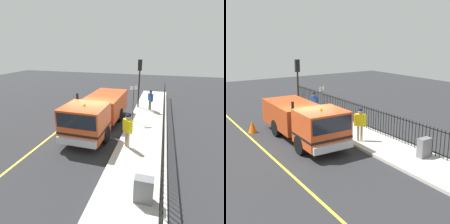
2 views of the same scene
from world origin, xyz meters
TOP-DOWN VIEW (x-y plane):
  - ground_plane at (0.00, 0.00)m, footprint 50.95×50.95m
  - sidewalk_slab at (3.19, 0.00)m, footprint 2.56×23.16m
  - lane_marking at (-2.19, 0.00)m, footprint 0.12×20.84m
  - work_truck at (0.18, 0.45)m, footprint 2.37×6.86m
  - worker_standing at (2.47, -1.44)m, footprint 0.54×0.52m
  - pedestrian_distant at (3.13, 4.84)m, footprint 0.44×0.51m
  - iron_fence at (4.22, -0.00)m, footprint 0.04×19.72m
  - traffic_light_near at (2.11, 5.30)m, footprint 0.31×0.22m
  - utility_cabinet at (3.67, -4.80)m, footprint 0.64×0.36m
  - traffic_cone at (-1.78, 3.61)m, footprint 0.51×0.51m
  - street_sign at (2.18, 2.08)m, footprint 0.45×0.27m

SIDE VIEW (x-z plane):
  - ground_plane at x=0.00m, z-range 0.00..0.00m
  - lane_marking at x=-2.19m, z-range 0.00..0.01m
  - sidewalk_slab at x=3.19m, z-range 0.00..0.15m
  - traffic_cone at x=-1.78m, z-range 0.00..0.73m
  - utility_cabinet at x=3.67m, z-range 0.15..1.07m
  - iron_fence at x=4.22m, z-range 0.15..1.53m
  - pedestrian_distant at x=3.13m, z-range 0.33..1.96m
  - work_truck at x=0.18m, z-range 0.00..2.49m
  - worker_standing at x=2.47m, z-range 0.35..2.18m
  - street_sign at x=2.18m, z-range 0.45..3.01m
  - traffic_light_near at x=2.11m, z-range 0.97..4.91m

